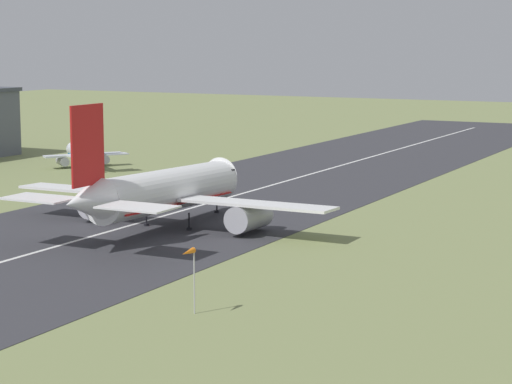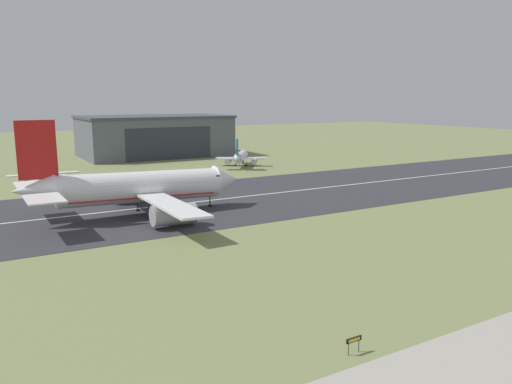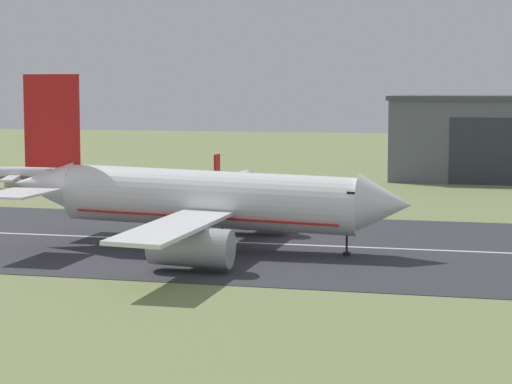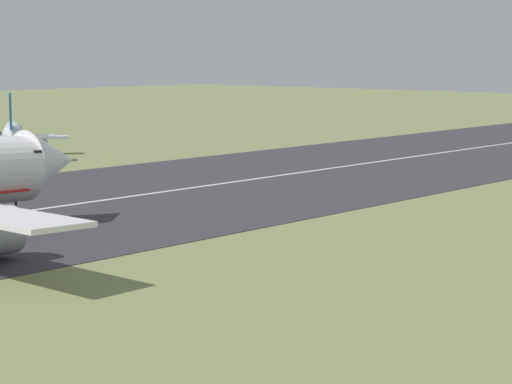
# 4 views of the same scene
# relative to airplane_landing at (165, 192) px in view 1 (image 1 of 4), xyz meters

# --- Properties ---
(ground_plane) EXTENTS (683.72, 683.72, 0.00)m
(ground_plane) POSITION_rel_airplane_landing_xyz_m (-4.37, -45.39, -5.58)
(ground_plane) COLOR #7A8451
(runway_strip) EXTENTS (443.72, 49.83, 0.06)m
(runway_strip) POSITION_rel_airplane_landing_xyz_m (-4.37, 6.14, -5.55)
(runway_strip) COLOR #333338
(runway_strip) RESTS_ON ground_plane
(runway_centreline) EXTENTS (399.35, 0.70, 0.01)m
(runway_centreline) POSITION_rel_airplane_landing_xyz_m (-4.37, 6.14, -5.51)
(runway_centreline) COLOR silver
(runway_centreline) RESTS_ON runway_strip
(airplane_landing) EXTENTS (46.32, 53.17, 19.69)m
(airplane_landing) POSITION_rel_airplane_landing_xyz_m (0.00, 0.00, 0.00)
(airplane_landing) COLOR white
(airplane_landing) RESTS_ON ground_plane
(airplane_parked_centre) EXTENTS (20.21, 23.18, 10.37)m
(airplane_parked_centre) POSITION_rel_airplane_landing_xyz_m (53.71, 55.58, -2.35)
(airplane_parked_centre) COLOR silver
(airplane_parked_centre) RESTS_ON ground_plane
(windsock_pole) EXTENTS (2.56, 0.70, 7.03)m
(windsock_pole) POSITION_rel_airplane_landing_xyz_m (-39.46, -28.11, 0.69)
(windsock_pole) COLOR #B7B7BC
(windsock_pole) RESTS_ON ground_plane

